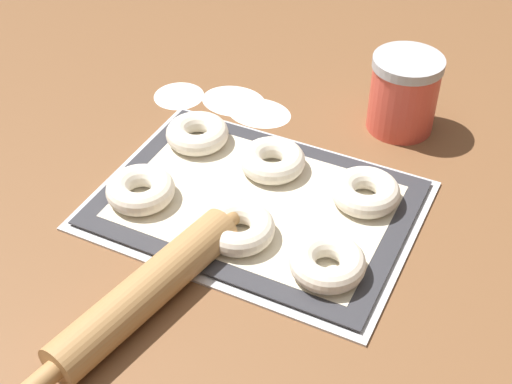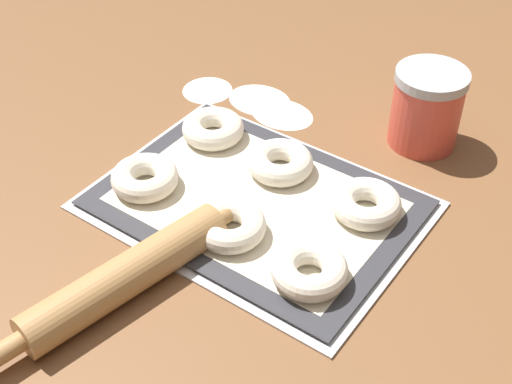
# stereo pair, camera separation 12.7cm
# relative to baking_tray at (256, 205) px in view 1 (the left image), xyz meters

# --- Properties ---
(ground_plane) EXTENTS (2.80, 2.80, 0.00)m
(ground_plane) POSITION_rel_baking_tray_xyz_m (0.01, -0.01, -0.00)
(ground_plane) COLOR brown
(baking_tray) EXTENTS (0.46, 0.34, 0.01)m
(baking_tray) POSITION_rel_baking_tray_xyz_m (0.00, 0.00, 0.00)
(baking_tray) COLOR silver
(baking_tray) RESTS_ON ground_plane
(baking_mat) EXTENTS (0.44, 0.32, 0.00)m
(baking_mat) POSITION_rel_baking_tray_xyz_m (0.00, -0.00, 0.01)
(baking_mat) COLOR #333338
(baking_mat) RESTS_ON baking_tray
(bagel_front_left) EXTENTS (0.10, 0.10, 0.03)m
(bagel_front_left) POSITION_rel_baking_tray_xyz_m (-0.15, -0.07, 0.02)
(bagel_front_left) COLOR silver
(bagel_front_left) RESTS_ON baking_mat
(bagel_front_center) EXTENTS (0.10, 0.10, 0.03)m
(bagel_front_center) POSITION_rel_baking_tray_xyz_m (0.01, -0.08, 0.02)
(bagel_front_center) COLOR silver
(bagel_front_center) RESTS_ON baking_mat
(bagel_front_right) EXTENTS (0.10, 0.10, 0.03)m
(bagel_front_right) POSITION_rel_baking_tray_xyz_m (0.15, -0.09, 0.02)
(bagel_front_right) COLOR silver
(bagel_front_right) RESTS_ON baking_mat
(bagel_back_left) EXTENTS (0.10, 0.10, 0.03)m
(bagel_back_left) POSITION_rel_baking_tray_xyz_m (-0.15, 0.09, 0.02)
(bagel_back_left) COLOR silver
(bagel_back_left) RESTS_ON baking_mat
(bagel_back_center) EXTENTS (0.10, 0.10, 0.03)m
(bagel_back_center) POSITION_rel_baking_tray_xyz_m (-0.01, 0.08, 0.02)
(bagel_back_center) COLOR silver
(bagel_back_center) RESTS_ON baking_mat
(bagel_back_right) EXTENTS (0.10, 0.10, 0.03)m
(bagel_back_right) POSITION_rel_baking_tray_xyz_m (0.14, 0.07, 0.02)
(bagel_back_right) COLOR silver
(bagel_back_right) RESTS_ON baking_mat
(flour_canister) EXTENTS (0.11, 0.11, 0.13)m
(flour_canister) POSITION_rel_baking_tray_xyz_m (0.13, 0.29, 0.06)
(flour_canister) COLOR #DB4C3D
(flour_canister) RESTS_ON ground_plane
(rolling_pin) EXTENTS (0.11, 0.39, 0.06)m
(rolling_pin) POSITION_rel_baking_tray_xyz_m (-0.04, -0.23, 0.02)
(rolling_pin) COLOR #AD7F4C
(rolling_pin) RESTS_ON ground_plane
(flour_patch_near) EXTENTS (0.11, 0.09, 0.00)m
(flour_patch_near) POSITION_rel_baking_tray_xyz_m (-0.10, 0.22, -0.00)
(flour_patch_near) COLOR white
(flour_patch_near) RESTS_ON ground_plane
(flour_patch_far) EXTENTS (0.12, 0.10, 0.00)m
(flour_patch_far) POSITION_rel_baking_tray_xyz_m (-0.16, 0.24, -0.00)
(flour_patch_far) COLOR white
(flour_patch_far) RESTS_ON ground_plane
(flour_patch_side) EXTENTS (0.09, 0.09, 0.00)m
(flour_patch_side) POSITION_rel_baking_tray_xyz_m (-0.26, 0.21, -0.00)
(flour_patch_side) COLOR white
(flour_patch_side) RESTS_ON ground_plane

